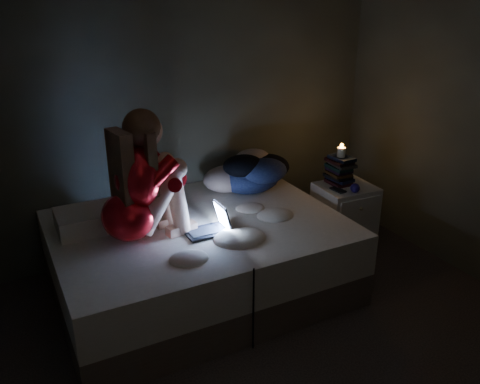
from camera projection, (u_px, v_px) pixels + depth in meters
floor at (306, 367)px, 3.10m from camera, size 3.60×3.80×0.02m
wall_back at (185, 102)px, 4.18m from camera, size 3.60×0.02×2.60m
bed at (199, 257)px, 3.79m from camera, size 2.09×1.57×0.57m
pillow at (92, 219)px, 3.57m from camera, size 0.50×0.35×0.14m
woman at (126, 180)px, 3.22m from camera, size 0.61×0.45×0.91m
laptop at (206, 219)px, 3.48m from camera, size 0.31×0.22×0.22m
clothes_pile at (249, 170)px, 4.24m from camera, size 0.63×0.53×0.35m
nightstand at (344, 218)px, 4.37m from camera, size 0.48×0.43×0.62m
book_stack at (340, 169)px, 4.27m from camera, size 0.19×0.25×0.26m
candle at (341, 151)px, 4.21m from camera, size 0.07×0.07×0.08m
phone at (339, 190)px, 4.15m from camera, size 0.09×0.15×0.01m
blue_orb at (356, 188)px, 4.10m from camera, size 0.08×0.08×0.08m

